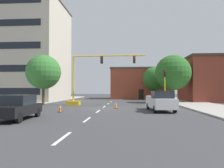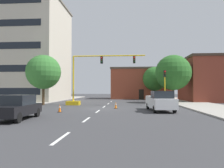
{
  "view_description": "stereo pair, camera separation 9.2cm",
  "coord_description": "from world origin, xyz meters",
  "views": [
    {
      "loc": [
        2.79,
        -22.77,
        2.1
      ],
      "look_at": [
        0.65,
        6.77,
        2.94
      ],
      "focal_mm": 32.78,
      "sensor_mm": 36.0,
      "label": 1
    },
    {
      "loc": [
        2.88,
        -22.77,
        2.1
      ],
      "look_at": [
        0.65,
        6.77,
        2.94
      ],
      "focal_mm": 32.78,
      "sensor_mm": 36.0,
      "label": 2
    }
  ],
  "objects": [
    {
      "name": "sedan_black_near_left",
      "position": [
        -4.88,
        -8.83,
        0.89
      ],
      "size": [
        2.08,
        4.59,
        1.74
      ],
      "color": "black",
      "rests_on": "ground_plane"
    },
    {
      "name": "tree_left_near",
      "position": [
        -8.68,
        4.6,
        4.55
      ],
      "size": [
        4.73,
        4.73,
        6.92
      ],
      "color": "#4C3823",
      "rests_on": "ground_plane"
    },
    {
      "name": "sidewalk_left",
      "position": [
        -12.46,
        8.0,
        0.07
      ],
      "size": [
        6.0,
        56.0,
        0.14
      ],
      "primitive_type": "cube",
      "color": "#B2ADA3",
      "rests_on": "ground_plane"
    },
    {
      "name": "pickup_truck_white",
      "position": [
        6.12,
        -2.14,
        0.97
      ],
      "size": [
        2.37,
        5.52,
        1.99
      ],
      "color": "white",
      "rests_on": "ground_plane"
    },
    {
      "name": "ground_plane",
      "position": [
        0.0,
        0.0,
        0.0
      ],
      "size": [
        160.0,
        160.0,
        0.0
      ],
      "primitive_type": "plane",
      "color": "#38383A"
    },
    {
      "name": "building_row_right",
      "position": [
        19.6,
        15.35,
        3.94
      ],
      "size": [
        12.99,
        10.44,
        7.86
      ],
      "color": "brown",
      "rests_on": "ground_plane"
    },
    {
      "name": "lane_stripe_seg_1",
      "position": [
        0.0,
        -8.5,
        0.0
      ],
      "size": [
        0.16,
        2.4,
        0.01
      ],
      "primitive_type": "cube",
      "color": "silver",
      "rests_on": "ground_plane"
    },
    {
      "name": "lane_stripe_seg_5",
      "position": [
        0.0,
        13.5,
        0.0
      ],
      "size": [
        0.16,
        2.4,
        0.01
      ],
      "primitive_type": "cube",
      "color": "silver",
      "rests_on": "ground_plane"
    },
    {
      "name": "tree_right_mid",
      "position": [
        10.27,
        10.85,
        4.88
      ],
      "size": [
        5.71,
        5.71,
        7.74
      ],
      "color": "#4C3823",
      "rests_on": "ground_plane"
    },
    {
      "name": "lane_stripe_seg_4",
      "position": [
        0.0,
        8.0,
        0.0
      ],
      "size": [
        0.16,
        2.4,
        0.01
      ],
      "primitive_type": "cube",
      "color": "silver",
      "rests_on": "ground_plane"
    },
    {
      "name": "tree_right_far",
      "position": [
        8.75,
        21.42,
        4.45
      ],
      "size": [
        5.14,
        5.14,
        7.03
      ],
      "color": "#4C3823",
      "rests_on": "ground_plane"
    },
    {
      "name": "traffic_light_pole_right",
      "position": [
        8.02,
        5.76,
        3.53
      ],
      "size": [
        0.32,
        0.47,
        4.8
      ],
      "color": "yellow",
      "rests_on": "ground_plane"
    },
    {
      "name": "sidewalk_right",
      "position": [
        12.46,
        8.0,
        0.07
      ],
      "size": [
        6.0,
        56.0,
        0.14
      ],
      "primitive_type": "cube",
      "color": "#9E998E",
      "rests_on": "ground_plane"
    },
    {
      "name": "traffic_signal_gantry",
      "position": [
        -3.1,
        4.93,
        2.34
      ],
      "size": [
        10.76,
        1.2,
        6.83
      ],
      "color": "yellow",
      "rests_on": "ground_plane"
    },
    {
      "name": "lane_stripe_seg_2",
      "position": [
        0.0,
        -3.0,
        0.0
      ],
      "size": [
        0.16,
        2.4,
        0.01
      ],
      "primitive_type": "cube",
      "color": "silver",
      "rests_on": "ground_plane"
    },
    {
      "name": "building_tall_left",
      "position": [
        -17.03,
        15.02,
        9.38
      ],
      "size": [
        15.5,
        13.37,
        18.74
      ],
      "color": "beige",
      "rests_on": "ground_plane"
    },
    {
      "name": "building_brick_center",
      "position": [
        5.91,
        26.34,
        3.59
      ],
      "size": [
        13.77,
        8.46,
        7.16
      ],
      "color": "brown",
      "rests_on": "ground_plane"
    },
    {
      "name": "lane_stripe_seg_0",
      "position": [
        0.0,
        -14.0,
        0.0
      ],
      "size": [
        0.16,
        2.4,
        0.01
      ],
      "primitive_type": "cube",
      "color": "silver",
      "rests_on": "ground_plane"
    },
    {
      "name": "traffic_cone_roadside_a",
      "position": [
        1.58,
        0.03,
        0.36
      ],
      "size": [
        0.36,
        0.36,
        0.74
      ],
      "color": "black",
      "rests_on": "ground_plane"
    },
    {
      "name": "traffic_cone_roadside_b",
      "position": [
        -3.45,
        -4.01,
        0.37
      ],
      "size": [
        0.36,
        0.36,
        0.74
      ],
      "color": "black",
      "rests_on": "ground_plane"
    },
    {
      "name": "lane_stripe_seg_3",
      "position": [
        0.0,
        2.5,
        0.0
      ],
      "size": [
        0.16,
        2.4,
        0.01
      ],
      "primitive_type": "cube",
      "color": "silver",
      "rests_on": "ground_plane"
    }
  ]
}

